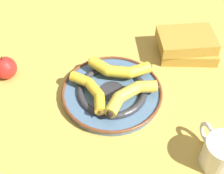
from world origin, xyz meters
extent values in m
plane|color=gold|center=(0.00, 0.00, 0.00)|extent=(2.80, 2.80, 0.00)
cylinder|color=slate|center=(0.01, 0.03, 0.01)|extent=(0.29, 0.29, 0.02)
torus|color=#2D2D33|center=(0.01, 0.03, 0.02)|extent=(0.21, 0.21, 0.02)
cylinder|color=#2D2D33|center=(0.01, 0.03, 0.02)|extent=(0.08, 0.08, 0.00)
torus|color=brown|center=(0.01, 0.03, 0.02)|extent=(0.30, 0.30, 0.01)
cylinder|color=gold|center=(-0.03, -0.04, 0.05)|extent=(0.04, 0.06, 0.03)
cylinder|color=gold|center=(-0.04, 0.02, 0.05)|extent=(0.05, 0.07, 0.03)
cylinder|color=gold|center=(-0.08, 0.07, 0.05)|extent=(0.07, 0.06, 0.03)
sphere|color=gold|center=(-0.03, -0.01, 0.05)|extent=(0.03, 0.03, 0.03)
sphere|color=gold|center=(-0.05, 0.05, 0.05)|extent=(0.03, 0.03, 0.03)
cone|color=#472D19|center=(-0.04, -0.07, 0.05)|extent=(0.03, 0.03, 0.02)
sphere|color=black|center=(-0.10, 0.08, 0.05)|extent=(0.02, 0.02, 0.02)
cylinder|color=yellow|center=(-0.01, 0.11, 0.05)|extent=(0.07, 0.07, 0.04)
cylinder|color=yellow|center=(0.04, 0.07, 0.05)|extent=(0.07, 0.05, 0.04)
cylinder|color=yellow|center=(0.11, 0.07, 0.05)|extent=(0.07, 0.05, 0.04)
sphere|color=yellow|center=(0.01, 0.08, 0.05)|extent=(0.04, 0.04, 0.04)
sphere|color=yellow|center=(0.07, 0.06, 0.05)|extent=(0.04, 0.04, 0.04)
cone|color=#472D19|center=(-0.03, 0.13, 0.05)|extent=(0.04, 0.04, 0.03)
sphere|color=black|center=(0.14, 0.08, 0.05)|extent=(0.02, 0.02, 0.02)
cylinder|color=gold|center=(0.11, 0.00, 0.05)|extent=(0.06, 0.04, 0.04)
cylinder|color=gold|center=(0.05, -0.01, 0.05)|extent=(0.07, 0.06, 0.04)
cylinder|color=gold|center=(0.01, -0.05, 0.05)|extent=(0.06, 0.07, 0.04)
sphere|color=gold|center=(0.08, 0.00, 0.05)|extent=(0.04, 0.04, 0.04)
sphere|color=gold|center=(0.02, -0.03, 0.05)|extent=(0.04, 0.04, 0.04)
cone|color=#472D19|center=(0.14, -0.01, 0.05)|extent=(0.03, 0.03, 0.03)
sphere|color=black|center=(-0.01, -0.08, 0.05)|extent=(0.02, 0.02, 0.02)
cube|color=#B28933|center=(0.30, 0.16, 0.02)|extent=(0.20, 0.15, 0.04)
cube|color=white|center=(0.30, 0.16, 0.02)|extent=(0.20, 0.14, 0.03)
cube|color=#B28933|center=(0.29, 0.17, 0.06)|extent=(0.19, 0.14, 0.04)
cube|color=white|center=(0.29, 0.17, 0.06)|extent=(0.19, 0.13, 0.03)
cylinder|color=white|center=(0.24, -0.24, 0.04)|extent=(0.09, 0.09, 0.09)
torus|color=white|center=(0.23, -0.18, 0.04)|extent=(0.02, 0.06, 0.06)
sphere|color=red|center=(-0.30, 0.17, 0.04)|extent=(0.07, 0.07, 0.07)
cylinder|color=#4C3319|center=(-0.30, 0.17, 0.08)|extent=(0.00, 0.00, 0.01)
camera|label=1|loc=(-0.09, -0.58, 0.72)|focal=50.00mm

